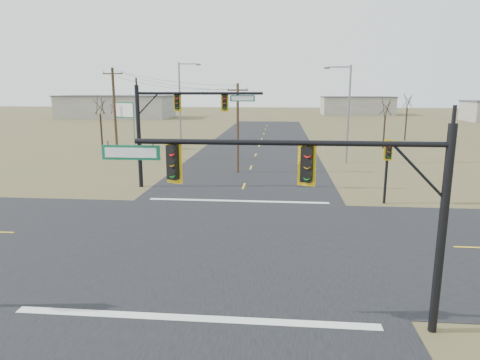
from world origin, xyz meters
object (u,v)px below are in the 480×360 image
at_px(streetlight_c, 182,100).
at_px(streetlight_a, 347,109).
at_px(mast_arm_far, 175,115).
at_px(utility_pole_near, 238,126).
at_px(utility_pole_far, 115,113).
at_px(highway_sign, 124,116).
at_px(bare_tree_c, 386,107).
at_px(bare_tree_d, 408,101).
at_px(pedestal_signal_ne, 388,157).
at_px(mast_arm_near, 308,181).
at_px(bare_tree_b, 114,108).
at_px(bare_tree_a, 100,105).

bearing_deg(streetlight_c, streetlight_a, -37.39).
distance_m(mast_arm_far, utility_pole_near, 7.66).
height_order(utility_pole_near, utility_pole_far, utility_pole_far).
height_order(highway_sign, streetlight_a, streetlight_a).
height_order(bare_tree_c, bare_tree_d, bare_tree_d).
height_order(pedestal_signal_ne, highway_sign, highway_sign).
height_order(mast_arm_near, pedestal_signal_ne, mast_arm_near).
height_order(bare_tree_b, bare_tree_c, bare_tree_c).
xyz_separation_m(mast_arm_near, utility_pole_far, (-17.96, 30.91, 0.25)).
relative_size(mast_arm_far, pedestal_signal_ne, 2.23).
bearing_deg(bare_tree_a, bare_tree_b, 102.80).
relative_size(mast_arm_far, bare_tree_c, 1.42).
relative_size(utility_pole_near, bare_tree_a, 1.13).
relative_size(pedestal_signal_ne, bare_tree_b, 0.71).
bearing_deg(streetlight_a, streetlight_c, 137.74).
bearing_deg(bare_tree_d, utility_pole_far, -149.17).
bearing_deg(bare_tree_d, highway_sign, -161.18).
height_order(streetlight_c, bare_tree_c, streetlight_c).
bearing_deg(pedestal_signal_ne, utility_pole_far, 144.49).
relative_size(mast_arm_far, bare_tree_d, 1.32).
distance_m(utility_pole_near, bare_tree_b, 30.02).
relative_size(mast_arm_near, utility_pole_near, 1.32).
height_order(pedestal_signal_ne, streetlight_c, streetlight_c).
distance_m(utility_pole_near, streetlight_c, 20.29).
bearing_deg(streetlight_a, bare_tree_b, 141.06).
distance_m(pedestal_signal_ne, streetlight_a, 16.08).
bearing_deg(mast_arm_far, bare_tree_d, 46.80).
xyz_separation_m(utility_pole_near, bare_tree_d, (21.96, 26.90, 1.61)).
bearing_deg(mast_arm_far, highway_sign, 113.96).
distance_m(bare_tree_a, bare_tree_c, 34.79).
relative_size(highway_sign, bare_tree_a, 0.83).
xyz_separation_m(utility_pole_far, bare_tree_a, (-4.24, 6.19, 0.56)).
bearing_deg(streetlight_c, bare_tree_a, -150.43).
relative_size(highway_sign, streetlight_c, 0.54).
xyz_separation_m(mast_arm_near, streetlight_c, (-13.70, 43.12, 1.34)).
height_order(pedestal_signal_ne, streetlight_a, streetlight_a).
distance_m(utility_pole_far, bare_tree_b, 17.84).
relative_size(pedestal_signal_ne, bare_tree_d, 0.59).
bearing_deg(bare_tree_b, pedestal_signal_ne, -46.48).
bearing_deg(bare_tree_c, bare_tree_d, 60.88).
distance_m(highway_sign, bare_tree_b, 9.41).
xyz_separation_m(highway_sign, bare_tree_d, (37.45, 12.76, 1.63)).
bearing_deg(utility_pole_near, bare_tree_b, 131.77).
xyz_separation_m(pedestal_signal_ne, bare_tree_c, (6.11, 27.33, 2.12)).
bearing_deg(streetlight_c, bare_tree_c, -6.90).
bearing_deg(utility_pole_near, streetlight_c, 116.86).
distance_m(mast_arm_near, utility_pole_far, 35.75).
bearing_deg(utility_pole_near, streetlight_a, 30.61).
bearing_deg(mast_arm_near, bare_tree_b, 139.01).
relative_size(highway_sign, bare_tree_b, 0.97).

